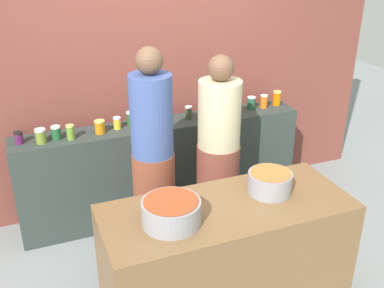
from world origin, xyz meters
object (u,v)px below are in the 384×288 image
object	(u,v)px
preserve_jar_10	(211,111)
cooking_pot_left	(171,212)
preserve_jar_7	(144,117)
preserve_jar_14	(264,101)
preserve_jar_13	(251,103)
preserve_jar_0	(19,138)
cook_with_tongs	(154,173)
preserve_jar_3	(70,132)
preserve_jar_15	(277,98)
preserve_jar_5	(117,123)
preserve_jar_11	(229,111)
preserve_jar_4	(100,127)
preserve_jar_8	(162,116)
preserve_jar_9	(189,113)
preserve_jar_2	(56,133)
cook_in_cap	(218,162)
preserve_jar_1	(41,136)
preserve_jar_6	(131,118)
preserve_jar_12	(234,105)
cooking_pot_center	(270,182)

from	to	relation	value
preserve_jar_10	cooking_pot_left	size ratio (longest dim) A/B	0.32
preserve_jar_7	preserve_jar_14	distance (m)	1.23
cooking_pot_left	preserve_jar_13	bearing A→B (deg)	47.46
preserve_jar_0	cook_with_tongs	bearing A→B (deg)	-37.60
preserve_jar_3	preserve_jar_15	world-z (taller)	preserve_jar_15
preserve_jar_15	preserve_jar_5	bearing A→B (deg)	-179.31
preserve_jar_11	preserve_jar_13	size ratio (longest dim) A/B	0.80
preserve_jar_4	preserve_jar_14	bearing A→B (deg)	1.55
preserve_jar_0	preserve_jar_8	distance (m)	1.25
preserve_jar_9	preserve_jar_14	world-z (taller)	preserve_jar_14
preserve_jar_8	preserve_jar_2	bearing A→B (deg)	-178.27
preserve_jar_8	preserve_jar_15	distance (m)	1.23
preserve_jar_10	cook_in_cap	distance (m)	0.64
preserve_jar_1	preserve_jar_6	world-z (taller)	same
preserve_jar_12	preserve_jar_13	bearing A→B (deg)	-8.52
preserve_jar_2	preserve_jar_14	distance (m)	2.02
preserve_jar_2	preserve_jar_0	bearing A→B (deg)	175.04
preserve_jar_3	preserve_jar_11	xyz separation A→B (m)	(1.48, 0.01, -0.01)
preserve_jar_7	preserve_jar_9	xyz separation A→B (m)	(0.42, -0.05, 0.00)
preserve_jar_0	cook_in_cap	world-z (taller)	cook_in_cap
preserve_jar_8	preserve_jar_0	bearing A→B (deg)	-179.87
preserve_jar_9	preserve_jar_12	world-z (taller)	preserve_jar_9
preserve_jar_15	cooking_pot_center	world-z (taller)	preserve_jar_15
preserve_jar_9	preserve_jar_13	bearing A→B (deg)	2.23
preserve_jar_0	preserve_jar_12	size ratio (longest dim) A/B	0.95
preserve_jar_1	preserve_jar_3	xyz separation A→B (m)	(0.24, -0.01, 0.00)
preserve_jar_1	preserve_jar_14	bearing A→B (deg)	1.91
cook_in_cap	preserve_jar_11	bearing A→B (deg)	56.69
preserve_jar_0	cook_in_cap	size ratio (longest dim) A/B	0.06
preserve_jar_6	preserve_jar_7	world-z (taller)	preserve_jar_6
preserve_jar_0	preserve_jar_13	world-z (taller)	preserve_jar_13
preserve_jar_2	preserve_jar_15	world-z (taller)	preserve_jar_15
preserve_jar_14	preserve_jar_2	bearing A→B (deg)	-178.84
preserve_jar_1	preserve_jar_6	distance (m)	0.80
preserve_jar_13	preserve_jar_14	size ratio (longest dim) A/B	0.95
preserve_jar_1	cook_in_cap	world-z (taller)	cook_in_cap
preserve_jar_2	preserve_jar_10	distance (m)	1.42
preserve_jar_4	preserve_jar_13	distance (m)	1.52
preserve_jar_8	preserve_jar_12	distance (m)	0.77
preserve_jar_5	preserve_jar_2	bearing A→B (deg)	-175.74
preserve_jar_8	preserve_jar_9	bearing A→B (deg)	0.39
preserve_jar_0	preserve_jar_10	world-z (taller)	preserve_jar_10
preserve_jar_7	preserve_jar_11	bearing A→B (deg)	-8.61
preserve_jar_3	preserve_jar_14	world-z (taller)	preserve_jar_14
preserve_jar_8	cooking_pot_left	bearing A→B (deg)	-106.15
preserve_jar_3	preserve_jar_12	bearing A→B (deg)	4.51
preserve_jar_4	preserve_jar_7	size ratio (longest dim) A/B	0.96
preserve_jar_11	cooking_pot_left	distance (m)	1.75
preserve_jar_0	preserve_jar_6	world-z (taller)	preserve_jar_6
preserve_jar_0	cooking_pot_center	distance (m)	2.08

